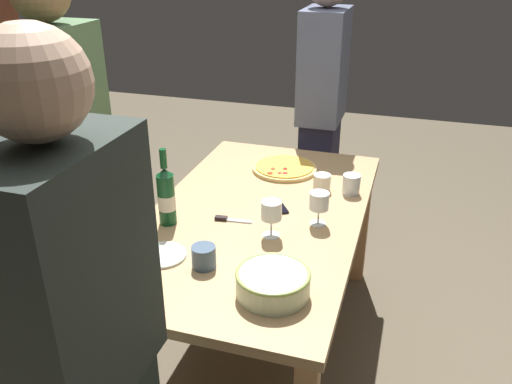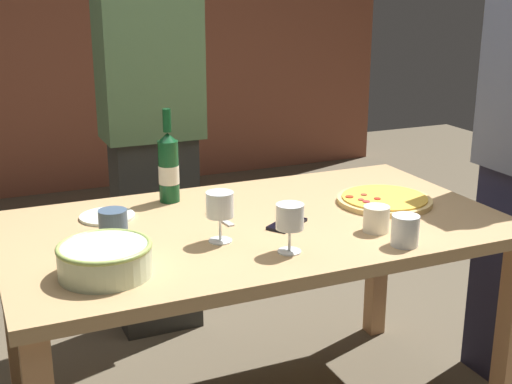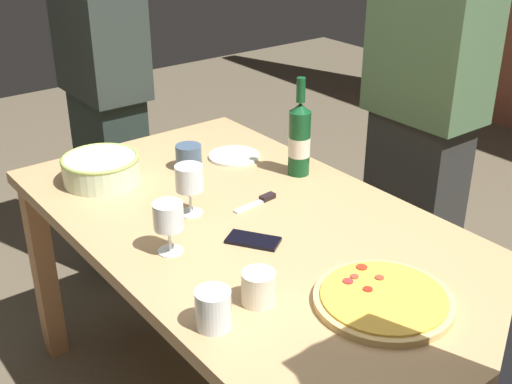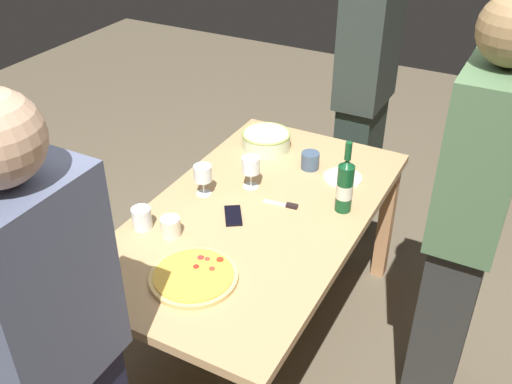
{
  "view_description": "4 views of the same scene",
  "coord_description": "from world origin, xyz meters",
  "px_view_note": "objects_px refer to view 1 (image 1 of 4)",
  "views": [
    {
      "loc": [
        -1.94,
        -0.6,
        1.83
      ],
      "look_at": [
        0.0,
        0.0,
        0.85
      ],
      "focal_mm": 37.3,
      "sensor_mm": 36.0,
      "label": 1
    },
    {
      "loc": [
        -0.85,
        -1.94,
        1.5
      ],
      "look_at": [
        0.0,
        0.0,
        0.85
      ],
      "focal_mm": 48.79,
      "sensor_mm": 36.0,
      "label": 2
    },
    {
      "loc": [
        1.33,
        -1.02,
        1.67
      ],
      "look_at": [
        0.0,
        0.0,
        0.85
      ],
      "focal_mm": 46.51,
      "sensor_mm": 36.0,
      "label": 3
    },
    {
      "loc": [
        1.82,
        0.97,
        2.19
      ],
      "look_at": [
        0.0,
        0.0,
        0.85
      ],
      "focal_mm": 40.87,
      "sensor_mm": 36.0,
      "label": 4
    }
  ],
  "objects_px": {
    "cell_phone": "(276,206)",
    "side_plate": "(162,255)",
    "dining_table": "(256,232)",
    "person_host": "(86,374)",
    "pizza": "(284,168)",
    "serving_bowl": "(273,282)",
    "wine_bottle": "(166,196)",
    "cup_ceramic": "(322,183)",
    "cup_amber": "(204,257)",
    "person_guest_right": "(69,168)",
    "person_guest_left": "(321,113)",
    "wine_glass_by_bottle": "(271,211)",
    "pizza_knife": "(228,219)",
    "cup_spare": "(351,184)",
    "wine_glass_near_pizza": "(319,203)"
  },
  "relations": [
    {
      "from": "cell_phone",
      "to": "side_plate",
      "type": "bearing_deg",
      "value": -154.13
    },
    {
      "from": "dining_table",
      "to": "person_host",
      "type": "relative_size",
      "value": 0.94
    },
    {
      "from": "pizza",
      "to": "dining_table",
      "type": "bearing_deg",
      "value": -179.93
    },
    {
      "from": "dining_table",
      "to": "person_host",
      "type": "xyz_separation_m",
      "value": [
        -1.13,
        0.08,
        0.21
      ]
    },
    {
      "from": "pizza",
      "to": "person_host",
      "type": "height_order",
      "value": "person_host"
    },
    {
      "from": "serving_bowl",
      "to": "wine_bottle",
      "type": "bearing_deg",
      "value": 58.02
    },
    {
      "from": "cup_ceramic",
      "to": "pizza",
      "type": "bearing_deg",
      "value": 51.25
    },
    {
      "from": "cup_amber",
      "to": "cell_phone",
      "type": "relative_size",
      "value": 0.61
    },
    {
      "from": "cup_amber",
      "to": "cup_ceramic",
      "type": "height_order",
      "value": "cup_amber"
    },
    {
      "from": "person_host",
      "to": "person_guest_right",
      "type": "relative_size",
      "value": 0.97
    },
    {
      "from": "dining_table",
      "to": "person_guest_left",
      "type": "height_order",
      "value": "person_guest_left"
    },
    {
      "from": "pizza",
      "to": "wine_glass_by_bottle",
      "type": "distance_m",
      "value": 0.68
    },
    {
      "from": "person_host",
      "to": "dining_table",
      "type": "bearing_deg",
      "value": 0.0
    },
    {
      "from": "side_plate",
      "to": "person_guest_right",
      "type": "bearing_deg",
      "value": 61.79
    },
    {
      "from": "pizza_knife",
      "to": "person_host",
      "type": "height_order",
      "value": "person_host"
    },
    {
      "from": "pizza_knife",
      "to": "person_host",
      "type": "xyz_separation_m",
      "value": [
        -1.03,
        -0.01,
        0.11
      ]
    },
    {
      "from": "wine_glass_by_bottle",
      "to": "cup_spare",
      "type": "relative_size",
      "value": 1.66
    },
    {
      "from": "wine_bottle",
      "to": "pizza_knife",
      "type": "bearing_deg",
      "value": -68.52
    },
    {
      "from": "serving_bowl",
      "to": "person_guest_right",
      "type": "distance_m",
      "value": 1.15
    },
    {
      "from": "pizza",
      "to": "person_guest_right",
      "type": "bearing_deg",
      "value": 125.39
    },
    {
      "from": "dining_table",
      "to": "person_guest_left",
      "type": "distance_m",
      "value": 1.12
    },
    {
      "from": "serving_bowl",
      "to": "wine_glass_by_bottle",
      "type": "height_order",
      "value": "wine_glass_by_bottle"
    },
    {
      "from": "wine_glass_near_pizza",
      "to": "pizza",
      "type": "bearing_deg",
      "value": 28.58
    },
    {
      "from": "person_guest_left",
      "to": "person_guest_right",
      "type": "xyz_separation_m",
      "value": [
        -1.2,
        0.91,
        0.02
      ]
    },
    {
      "from": "wine_glass_by_bottle",
      "to": "pizza",
      "type": "bearing_deg",
      "value": 9.98
    },
    {
      "from": "side_plate",
      "to": "person_guest_right",
      "type": "distance_m",
      "value": 0.7
    },
    {
      "from": "serving_bowl",
      "to": "cup_ceramic",
      "type": "relative_size",
      "value": 3.09
    },
    {
      "from": "wine_bottle",
      "to": "pizza_knife",
      "type": "relative_size",
      "value": 2.05
    },
    {
      "from": "cup_amber",
      "to": "cell_phone",
      "type": "height_order",
      "value": "cup_amber"
    },
    {
      "from": "person_guest_right",
      "to": "wine_glass_near_pizza",
      "type": "bearing_deg",
      "value": -2.56
    },
    {
      "from": "wine_glass_near_pizza",
      "to": "cup_spare",
      "type": "distance_m",
      "value": 0.35
    },
    {
      "from": "person_guest_left",
      "to": "person_guest_right",
      "type": "relative_size",
      "value": 0.97
    },
    {
      "from": "wine_bottle",
      "to": "person_host",
      "type": "xyz_separation_m",
      "value": [
        -0.94,
        -0.24,
        -0.01
      ]
    },
    {
      "from": "pizza_knife",
      "to": "person_host",
      "type": "relative_size",
      "value": 0.09
    },
    {
      "from": "pizza",
      "to": "wine_glass_near_pizza",
      "type": "relative_size",
      "value": 2.29
    },
    {
      "from": "serving_bowl",
      "to": "person_host",
      "type": "relative_size",
      "value": 0.15
    },
    {
      "from": "pizza",
      "to": "serving_bowl",
      "type": "relative_size",
      "value": 1.31
    },
    {
      "from": "cup_spare",
      "to": "person_guest_right",
      "type": "relative_size",
      "value": 0.05
    },
    {
      "from": "cup_ceramic",
      "to": "person_guest_right",
      "type": "height_order",
      "value": "person_guest_right"
    },
    {
      "from": "wine_bottle",
      "to": "cup_ceramic",
      "type": "bearing_deg",
      "value": -47.99
    },
    {
      "from": "cup_amber",
      "to": "person_guest_right",
      "type": "distance_m",
      "value": 0.86
    },
    {
      "from": "side_plate",
      "to": "person_guest_left",
      "type": "relative_size",
      "value": 0.11
    },
    {
      "from": "dining_table",
      "to": "wine_glass_by_bottle",
      "type": "height_order",
      "value": "wine_glass_by_bottle"
    },
    {
      "from": "cup_spare",
      "to": "cup_ceramic",
      "type": "bearing_deg",
      "value": 94.85
    },
    {
      "from": "cup_spare",
      "to": "person_guest_left",
      "type": "height_order",
      "value": "person_guest_left"
    },
    {
      "from": "dining_table",
      "to": "cell_phone",
      "type": "xyz_separation_m",
      "value": [
        0.08,
        -0.07,
        0.1
      ]
    },
    {
      "from": "cup_ceramic",
      "to": "person_host",
      "type": "distance_m",
      "value": 1.48
    },
    {
      "from": "person_guest_right",
      "to": "cup_spare",
      "type": "bearing_deg",
      "value": 12.25
    },
    {
      "from": "side_plate",
      "to": "pizza",
      "type": "bearing_deg",
      "value": -14.15
    },
    {
      "from": "cup_spare",
      "to": "pizza_knife",
      "type": "xyz_separation_m",
      "value": [
        -0.42,
        0.45,
        -0.04
      ]
    }
  ]
}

